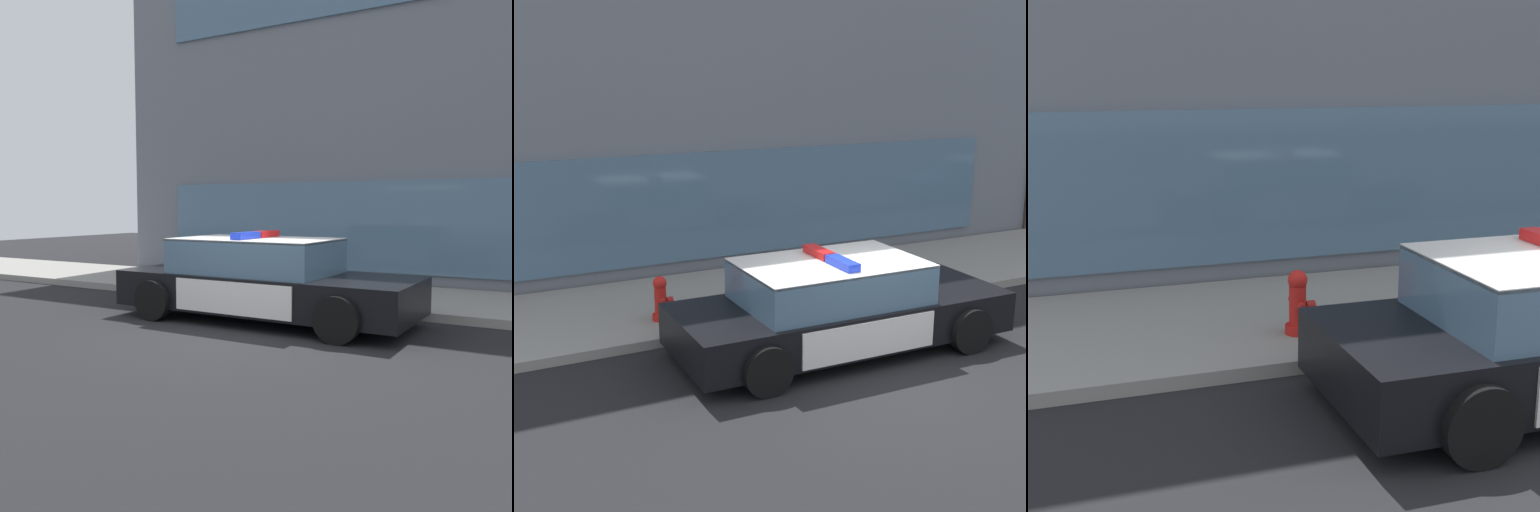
{
  "view_description": "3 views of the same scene",
  "coord_description": "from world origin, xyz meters",
  "views": [
    {
      "loc": [
        4.29,
        -7.18,
        1.91
      ],
      "look_at": [
        -0.71,
        1.57,
        1.03
      ],
      "focal_mm": 39.66,
      "sensor_mm": 36.0,
      "label": 1
    },
    {
      "loc": [
        -5.54,
        -7.41,
        4.1
      ],
      "look_at": [
        -0.84,
        2.15,
        1.25
      ],
      "focal_mm": 50.04,
      "sensor_mm": 36.0,
      "label": 2
    },
    {
      "loc": [
        -4.98,
        -4.48,
        3.0
      ],
      "look_at": [
        -2.64,
        2.62,
        1.16
      ],
      "focal_mm": 53.09,
      "sensor_mm": 36.0,
      "label": 3
    }
  ],
  "objects": [
    {
      "name": "sidewalk",
      "position": [
        0.0,
        3.83,
        0.07
      ],
      "size": [
        48.0,
        3.16,
        0.15
      ],
      "primitive_type": "cube",
      "color": "gray",
      "rests_on": "ground"
    },
    {
      "name": "police_cruiser",
      "position": [
        -0.27,
        1.05,
        0.68
      ],
      "size": [
        5.02,
        2.12,
        1.49
      ],
      "rotation": [
        0.0,
        0.0,
        -0.01
      ],
      "color": "black",
      "rests_on": "ground"
    },
    {
      "name": "ground",
      "position": [
        0.0,
        0.0,
        0.0
      ],
      "size": [
        48.0,
        48.0,
        0.0
      ],
      "primitive_type": "plane",
      "color": "black"
    },
    {
      "name": "fire_hydrant",
      "position": [
        -2.34,
        3.05,
        0.5
      ],
      "size": [
        0.34,
        0.39,
        0.73
      ],
      "color": "red",
      "rests_on": "sidewalk"
    }
  ]
}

